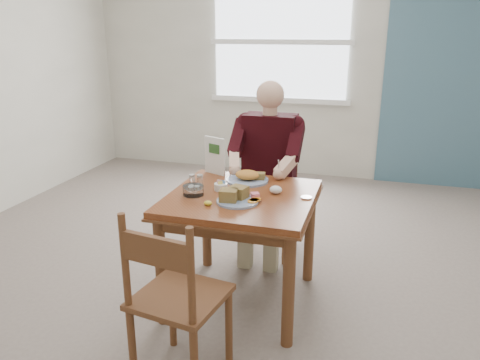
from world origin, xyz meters
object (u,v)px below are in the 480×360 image
(table, at_px, (241,211))
(near_plate, at_px, (236,197))
(chair_near, at_px, (175,299))
(chair_far, at_px, (269,194))
(diner, at_px, (268,157))
(far_plate, at_px, (248,177))

(table, height_order, near_plate, near_plate)
(table, xyz_separation_m, chair_near, (-0.10, -0.83, -0.16))
(chair_far, bearing_deg, near_plate, -89.56)
(table, distance_m, chair_near, 0.85)
(chair_near, relative_size, diner, 0.69)
(table, bearing_deg, chair_near, -96.57)
(chair_far, distance_m, far_plate, 0.60)
(chair_far, relative_size, chair_near, 1.00)
(near_plate, height_order, far_plate, near_plate)
(table, xyz_separation_m, near_plate, (0.01, -0.13, 0.14))
(table, distance_m, near_plate, 0.19)
(table, distance_m, diner, 0.73)
(chair_near, distance_m, near_plate, 0.77)
(far_plate, bearing_deg, chair_far, 86.49)
(diner, distance_m, far_plate, 0.43)
(diner, distance_m, near_plate, 0.84)
(table, height_order, chair_near, chair_near)
(diner, bearing_deg, chair_far, 90.01)
(chair_far, distance_m, near_plate, 0.97)
(chair_near, height_order, far_plate, chair_near)
(near_plate, bearing_deg, chair_far, 90.44)
(near_plate, xyz_separation_m, far_plate, (-0.04, 0.40, -0.00))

